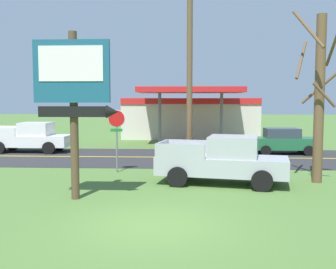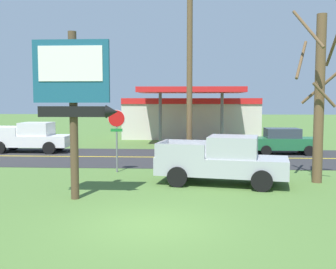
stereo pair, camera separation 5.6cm
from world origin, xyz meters
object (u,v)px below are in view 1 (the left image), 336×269
Objects in this scene: utility_pole at (190,62)px; bare_tree at (319,95)px; pickup_silver_parked_on_lawn at (223,160)px; car_green_near_lane at (283,141)px; motel_sign at (74,89)px; stop_sign at (117,130)px; pickup_white_on_road at (31,138)px; gas_station at (190,116)px.

utility_pole reaches higher than bare_tree.
pickup_silver_parked_on_lawn is at bearing -171.78° from bare_tree.
bare_tree is 1.68× the size of car_green_near_lane.
motel_sign is 16.06m from car_green_near_lane.
stop_sign is 11.78m from car_green_near_lane.
pickup_white_on_road is at bearing 134.83° from stop_sign.
utility_pole is 0.81× the size of gas_station.
motel_sign reaches higher than stop_sign.
motel_sign is 0.47× the size of gas_station.
pickup_silver_parked_on_lawn is (1.39, -2.20, -4.18)m from utility_pole.
bare_tree is 18.22m from pickup_white_on_road.
pickup_silver_parked_on_lawn is (5.22, 2.89, -2.81)m from motel_sign.
gas_station is at bearing 80.59° from motel_sign.
utility_pole is at bearing -4.19° from stop_sign.
car_green_near_lane is (9.80, 12.37, -2.94)m from motel_sign.
car_green_near_lane is at bearing 64.20° from pickup_silver_parked_on_lawn.
motel_sign is 1.35× the size of car_green_near_lane.
gas_station is 20.81m from pickup_silver_parked_on_lawn.
car_green_near_lane is at bearing 50.65° from utility_pole.
pickup_white_on_road is (-10.40, 7.28, -4.18)m from utility_pole.
stop_sign is (0.42, 5.34, -1.74)m from motel_sign.
bare_tree is at bearing 20.77° from motel_sign.
stop_sign is 5.50m from pickup_silver_parked_on_lawn.
stop_sign reaches higher than pickup_silver_parked_on_lawn.
stop_sign is 4.63m from utility_pole.
motel_sign is at bearing -151.02° from pickup_silver_parked_on_lawn.
bare_tree is at bearing -94.45° from car_green_near_lane.
utility_pole reaches higher than car_green_near_lane.
motel_sign is at bearing -126.99° from utility_pole.
gas_station is 15.42m from pickup_white_on_road.
utility_pole is at bearing -34.98° from pickup_white_on_road.
motel_sign reaches higher than pickup_white_on_road.
pickup_silver_parked_on_lawn is at bearing -38.80° from pickup_white_on_road.
stop_sign reaches higher than car_green_near_lane.
gas_station reaches higher than car_green_near_lane.
pickup_silver_parked_on_lawn and pickup_white_on_road have the same top height.
pickup_white_on_road is at bearing 117.95° from motel_sign.
pickup_white_on_road is (-11.79, 9.48, 0.00)m from pickup_silver_parked_on_lawn.
bare_tree is (8.69, -1.89, 1.57)m from stop_sign.
pickup_silver_parked_on_lawn is 1.30× the size of car_green_near_lane.
car_green_near_lane is at bearing 36.83° from stop_sign.
motel_sign is 6.52m from utility_pole.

